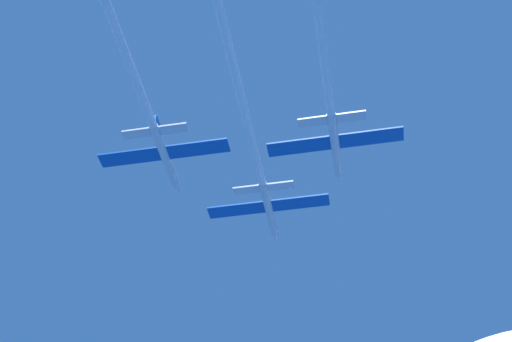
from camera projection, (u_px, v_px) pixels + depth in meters
jet_lead at (251, 138)px, 95.38m from camera, size 19.28×57.14×3.19m
jet_left_wing at (130, 64)px, 85.94m from camera, size 19.28×59.73×3.19m
jet_right_wing at (325, 66)px, 85.65m from camera, size 19.28×53.71×3.19m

